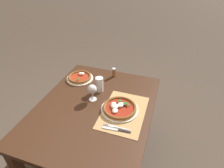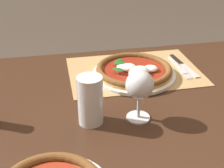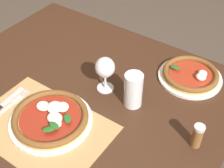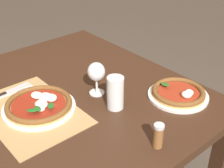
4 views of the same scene
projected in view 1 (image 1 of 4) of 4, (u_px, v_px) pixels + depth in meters
The scene contains 10 objects.
ground_plane at pixel (98, 158), 2.01m from camera, with size 24.00×24.00×0.00m, color #473D33.
dining_table at pixel (95, 115), 1.65m from camera, with size 1.22×0.96×0.74m.
paper_placemat at pixel (124, 112), 1.53m from camera, with size 0.49×0.34×0.00m, color #A88451.
pizza_near at pixel (119, 108), 1.54m from camera, with size 0.31×0.31×0.05m.
pizza_far at pixel (80, 77), 1.92m from camera, with size 0.27×0.27×0.05m.
wine_glass at pixel (92, 90), 1.60m from camera, with size 0.08×0.08×0.16m.
pint_glass at pixel (99, 85), 1.73m from camera, with size 0.07×0.07×0.15m.
fork at pixel (116, 127), 1.39m from camera, with size 0.02×0.20×0.00m.
knife at pixel (116, 130), 1.37m from camera, with size 0.04×0.22×0.01m.
pepper_shaker at pixel (114, 72), 1.95m from camera, with size 0.04×0.04×0.10m.
Camera 1 is at (-1.08, -0.52, 1.80)m, focal length 30.00 mm.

